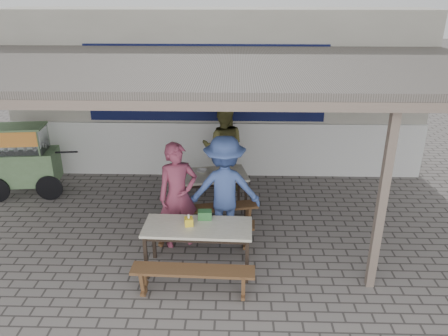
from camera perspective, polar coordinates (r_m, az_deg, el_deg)
ground at (r=7.23m, az=-2.05°, el=-10.30°), size 60.00×60.00×0.00m
back_wall at (r=9.89m, az=-0.92°, el=9.80°), size 9.00×1.28×3.50m
warung_roof at (r=7.06m, az=-1.78°, el=12.73°), size 9.00×4.21×2.81m
table_left at (r=8.02m, az=-2.07°, el=-1.33°), size 1.52×1.01×0.75m
bench_left_street at (r=7.55m, az=-1.28°, el=-5.78°), size 1.53×0.58×0.45m
bench_left_wall at (r=8.78m, az=-2.68°, el=-1.48°), size 1.53×0.58×0.45m
table_right at (r=6.38m, az=-3.45°, el=-8.18°), size 1.58×0.70×0.75m
bench_right_street at (r=6.05m, az=-4.07°, el=-13.85°), size 1.67×0.33×0.45m
bench_right_wall at (r=7.07m, az=-2.80°, el=-7.88°), size 1.67×0.33×0.45m
vendor_cart at (r=9.52m, az=-24.76°, el=1.21°), size 1.77×0.84×1.44m
patron_street_side at (r=6.95m, az=-6.02°, el=-3.60°), size 0.75×0.63×1.75m
patron_wall_side at (r=8.90m, az=-0.09°, el=2.76°), size 0.88×0.69×1.79m
patron_right_table at (r=7.06m, az=0.08°, el=-2.78°), size 1.19×0.72×1.80m
tissue_box at (r=6.34m, az=-4.62°, el=-6.99°), size 0.14×0.14×0.12m
donation_box at (r=6.48m, az=-2.51°, el=-6.13°), size 0.21×0.14×0.13m
condiment_jar at (r=8.21m, az=0.44°, el=0.25°), size 0.08×0.08×0.09m
condiment_bowl at (r=8.08m, az=-2.91°, el=-0.36°), size 0.21×0.21×0.04m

